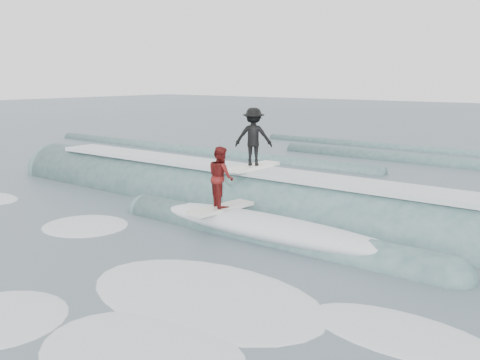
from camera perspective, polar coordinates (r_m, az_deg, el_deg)
The scene contains 6 objects.
ground at distance 12.07m, azimuth -15.14°, elevation -8.74°, with size 160.00×160.00×0.00m, color #394953.
breaking_wave at distance 15.90m, azimuth 2.26°, elevation -3.44°, with size 23.72×3.98×2.41m.
surfer_black at distance 15.98m, azimuth 1.45°, elevation 4.38°, with size 1.28×2.00×1.82m.
surfer_red at distance 14.06m, azimuth -2.05°, elevation -0.07°, with size 0.98×2.04×1.71m.
whitewater at distance 10.94m, azimuth -11.04°, elevation -10.66°, with size 16.72×6.30×0.10m.
far_swells at distance 26.89m, azimuth 14.29°, elevation 2.11°, with size 36.85×8.65×0.80m.
Camera 1 is at (9.23, -6.68, 4.00)m, focal length 40.00 mm.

